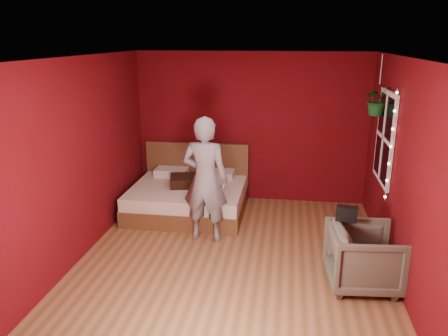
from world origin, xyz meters
The scene contains 10 objects.
floor centered at (0.00, 0.00, 0.00)m, with size 4.50×4.50×0.00m, color #995F3D.
room_walls centered at (0.00, 0.00, 1.68)m, with size 4.04×4.54×2.62m.
window centered at (1.97, 0.90, 1.50)m, with size 0.05×0.97×1.27m.
fairy_lights centered at (1.94, 0.37, 1.50)m, with size 0.04×0.04×1.45m.
bed centered at (-0.95, 1.50, 0.27)m, with size 1.85×1.57×1.02m.
person centered at (-0.47, 0.50, 0.90)m, with size 0.66×0.43×1.80m, color gray.
armchair centered at (1.59, -0.47, 0.37)m, with size 0.78×0.80×0.73m, color #585446.
handbag centered at (1.38, -0.27, 0.82)m, with size 0.25×0.12×0.18m, color black.
throw_pillow centered at (-1.01, 1.44, 0.54)m, with size 0.46×0.46×0.16m, color black.
hanging_plant centered at (1.87, 1.13, 1.98)m, with size 0.46×0.42×0.84m.
Camera 1 is at (0.66, -5.21, 2.83)m, focal length 35.00 mm.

